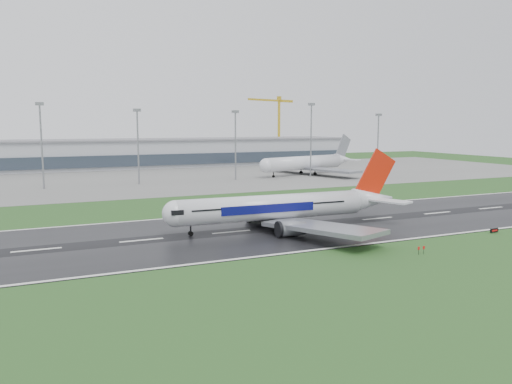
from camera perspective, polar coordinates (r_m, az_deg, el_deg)
name	(u,v)px	position (r m, az deg, el deg)	size (l,w,h in m)	color
ground	(309,225)	(122.03, 6.02, -3.72)	(520.00, 520.00, 0.00)	#1F471A
runway	(309,225)	(122.02, 6.02, -3.70)	(400.00, 45.00, 0.10)	black
apron	(173,176)	(237.38, -9.32, 1.74)	(400.00, 130.00, 0.08)	slate
terminal	(145,154)	(295.04, -12.36, 4.24)	(240.00, 36.00, 15.00)	#979BA2
main_airliner	(288,191)	(116.59, 3.60, 0.10)	(58.10, 55.33, 17.15)	silver
parked_airliner	(307,155)	(244.14, 5.80, 4.12)	(62.31, 58.01, 18.26)	silver
tower_crane	(279,129)	(339.68, 2.60, 7.15)	(42.90, 2.34, 42.50)	gold
runway_sign	(494,231)	(124.28, 25.22, -3.96)	(2.30, 0.26, 1.04)	black
floodmast_1	(42,148)	(203.56, -22.95, 4.61)	(0.64, 0.64, 30.79)	gray
floodmast_2	(138,148)	(207.41, -13.12, 4.80)	(0.64, 0.64, 28.91)	gray
floodmast_3	(235,147)	(219.28, -2.32, 5.11)	(0.64, 0.64, 28.73)	gray
floodmast_4	(311,141)	(235.73, 6.20, 5.70)	(0.64, 0.64, 32.47)	gray
floodmast_5	(378,145)	(257.04, 13.54, 5.19)	(0.64, 0.64, 27.99)	gray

